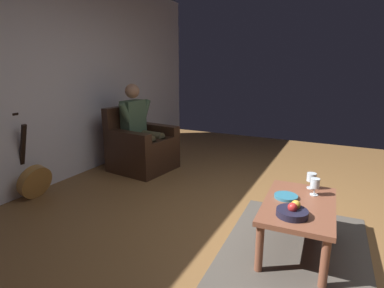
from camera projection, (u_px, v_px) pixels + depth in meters
The scene contains 11 objects.
ground_plane at pixel (285, 232), 2.89m from camera, with size 7.50×7.50×0.00m, color brown.
wall_back at pixel (47, 76), 3.83m from camera, with size 6.65×0.06×2.74m, color silver.
rug at pixel (295, 249), 2.62m from camera, with size 1.61×1.15×0.01m, color #4F4941.
armchair at pixel (141, 148), 4.57m from camera, with size 0.86×0.87×0.92m.
person_seated at pixel (140, 125), 4.48m from camera, with size 0.63×0.63×1.25m.
coffee_table at pixel (299, 211), 2.53m from camera, with size 0.93×0.58×0.42m.
guitar at pixel (34, 179), 3.58m from camera, with size 0.39×0.34×1.00m.
wine_glass_near at pixel (311, 178), 2.80m from camera, with size 0.08×0.08×0.14m.
wine_glass_far at pixel (315, 184), 2.65m from camera, with size 0.08×0.08×0.15m.
fruit_bowl at pixel (293, 211), 2.30m from camera, with size 0.23×0.23×0.11m.
decorative_dish at pixel (286, 196), 2.62m from camera, with size 0.19×0.19×0.02m, color teal.
Camera 1 is at (2.72, 0.37, 1.51)m, focal length 29.10 mm.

